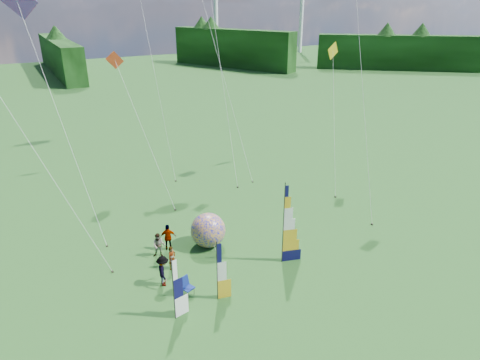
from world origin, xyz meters
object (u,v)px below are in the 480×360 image
side_banner_left (217,272)px  bol_inflatable (208,230)px  spectator_d (168,237)px  spectator_c (163,271)px  spectator_b (159,245)px  camp_chair (188,287)px  kite_whale (218,50)px  side_banner_far (174,291)px  feather_banner_main (283,225)px  spectator_a (172,258)px

side_banner_left → bol_inflatable: (1.91, 5.31, -0.60)m
spectator_d → side_banner_left: bearing=116.5°
spectator_c → spectator_b: bearing=-2.5°
spectator_b → camp_chair: size_ratio=1.48×
spectator_b → kite_whale: 19.91m
side_banner_far → spectator_c: (0.44, 2.98, -0.81)m
spectator_d → camp_chair: size_ratio=1.63×
feather_banner_main → bol_inflatable: 5.32m
kite_whale → spectator_b: bearing=-123.0°
spectator_a → camp_chair: size_ratio=1.37×
spectator_a → side_banner_left: bearing=-98.5°
bol_inflatable → kite_whale: (7.61, 13.51, 9.81)m
feather_banner_main → spectator_d: size_ratio=2.88×
spectator_d → camp_chair: bearing=103.1°
side_banner_far → camp_chair: size_ratio=3.14×
feather_banner_main → camp_chair: size_ratio=4.71×
spectator_b → spectator_c: bearing=-76.8°
side_banner_far → camp_chair: (1.30, 1.44, -1.19)m
side_banner_left → spectator_a: bearing=117.8°
spectator_c → spectator_d: spectator_c is taller
bol_inflatable → feather_banner_main: bearing=-51.1°
bol_inflatable → spectator_a: bearing=-155.7°
side_banner_left → spectator_a: 4.21m
side_banner_far → camp_chair: 2.27m
camp_chair → spectator_c: bearing=97.8°
spectator_a → spectator_d: size_ratio=0.84×
bol_inflatable → camp_chair: bearing=-127.3°
spectator_c → kite_whale: 22.31m
side_banner_far → kite_whale: kite_whale is taller
kite_whale → spectator_d: bearing=-121.9°
bol_inflatable → spectator_a: (-3.06, -1.38, -0.40)m
side_banner_far → kite_whale: (12.11, 19.15, 9.22)m
camp_chair → feather_banner_main: bearing=-19.3°
feather_banner_main → spectator_b: feather_banner_main is taller
spectator_c → feather_banner_main: bearing=-88.6°
side_banner_far → kite_whale: size_ratio=0.16×
camp_chair → side_banner_far: bearing=-153.5°
bol_inflatable → kite_whale: size_ratio=0.11×
bol_inflatable → spectator_d: (-2.49, 0.82, -0.25)m
feather_banner_main → spectator_b: 8.01m
side_banner_left → spectator_c: (-2.15, 2.66, -0.82)m
spectator_a → spectator_c: size_ratio=0.81×
camp_chair → spectator_a: bearing=65.9°
bol_inflatable → spectator_d: bearing=161.8°
kite_whale → bol_inflatable: bearing=-112.8°
feather_banner_main → spectator_c: 7.58m
bol_inflatable → kite_whale: kite_whale is taller
side_banner_far → bol_inflatable: (4.50, 5.64, -0.58)m
spectator_d → bol_inflatable: bearing=-177.1°
spectator_b → spectator_c: (-0.75, -2.96, 0.12)m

